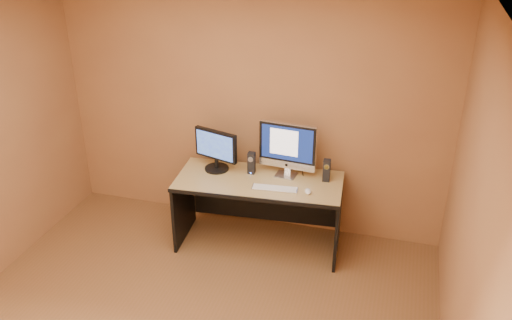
# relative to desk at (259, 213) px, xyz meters

# --- Properties ---
(walls) EXTENTS (4.00, 4.00, 2.60)m
(walls) POSITION_rel_desk_xyz_m (-0.22, -1.53, 0.93)
(walls) COLOR #92633B
(walls) RESTS_ON ground
(ceiling) EXTENTS (4.00, 4.00, 0.00)m
(ceiling) POSITION_rel_desk_xyz_m (-0.22, -1.53, 2.23)
(ceiling) COLOR white
(ceiling) RESTS_ON walls
(desk) EXTENTS (1.66, 0.83, 0.74)m
(desk) POSITION_rel_desk_xyz_m (0.00, 0.00, 0.00)
(desk) COLOR #A58B52
(desk) RESTS_ON ground
(imac) EXTENTS (0.59, 0.26, 0.55)m
(imac) POSITION_rel_desk_xyz_m (0.23, 0.17, 0.65)
(imac) COLOR silver
(imac) RESTS_ON desk
(second_monitor) EXTENTS (0.53, 0.36, 0.42)m
(second_monitor) POSITION_rel_desk_xyz_m (-0.47, 0.10, 0.58)
(second_monitor) COLOR black
(second_monitor) RESTS_ON desk
(speaker_left) EXTENTS (0.07, 0.07, 0.22)m
(speaker_left) POSITION_rel_desk_xyz_m (-0.11, 0.13, 0.48)
(speaker_left) COLOR black
(speaker_left) RESTS_ON desk
(speaker_right) EXTENTS (0.07, 0.08, 0.22)m
(speaker_right) POSITION_rel_desk_xyz_m (0.63, 0.17, 0.48)
(speaker_right) COLOR black
(speaker_right) RESTS_ON desk
(keyboard) EXTENTS (0.44, 0.16, 0.02)m
(keyboard) POSITION_rel_desk_xyz_m (0.19, -0.13, 0.38)
(keyboard) COLOR silver
(keyboard) RESTS_ON desk
(mouse) EXTENTS (0.08, 0.11, 0.04)m
(mouse) POSITION_rel_desk_xyz_m (0.50, -0.11, 0.39)
(mouse) COLOR silver
(mouse) RESTS_ON desk
(cable_a) EXTENTS (0.07, 0.21, 0.01)m
(cable_a) POSITION_rel_desk_xyz_m (0.36, 0.31, 0.38)
(cable_a) COLOR black
(cable_a) RESTS_ON desk
(cable_b) EXTENTS (0.07, 0.17, 0.01)m
(cable_b) POSITION_rel_desk_xyz_m (0.26, 0.30, 0.38)
(cable_b) COLOR black
(cable_b) RESTS_ON desk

